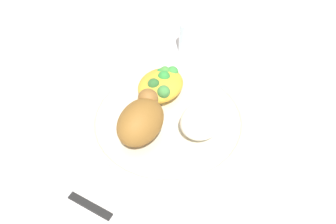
# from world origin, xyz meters

# --- Properties ---
(ground_plane) EXTENTS (2.00, 2.00, 0.00)m
(ground_plane) POSITION_xyz_m (0.00, 0.00, 0.00)
(ground_plane) COLOR silver
(plate) EXTENTS (0.30, 0.30, 0.02)m
(plate) POSITION_xyz_m (0.00, 0.00, 0.01)
(plate) COLOR beige
(plate) RESTS_ON ground_plane
(roasted_chicken) EXTENTS (0.11, 0.07, 0.07)m
(roasted_chicken) POSITION_xyz_m (-0.06, 0.02, 0.06)
(roasted_chicken) COLOR brown
(roasted_chicken) RESTS_ON plate
(rice_pile) EXTENTS (0.09, 0.07, 0.04)m
(rice_pile) POSITION_xyz_m (-0.00, -0.07, 0.04)
(rice_pile) COLOR white
(rice_pile) RESTS_ON plate
(mac_cheese_with_broccoli) EXTENTS (0.11, 0.09, 0.05)m
(mac_cheese_with_broccoli) POSITION_xyz_m (0.05, 0.05, 0.04)
(mac_cheese_with_broccoli) COLOR gold
(mac_cheese_with_broccoli) RESTS_ON plate
(fork) EXTENTS (0.02, 0.14, 0.01)m
(fork) POSITION_xyz_m (-0.19, 0.02, 0.00)
(fork) COLOR #B2B2B7
(fork) RESTS_ON ground_plane
(knife) EXTENTS (0.02, 0.19, 0.01)m
(knife) POSITION_xyz_m (-0.22, 0.06, 0.00)
(knife) COLOR black
(knife) RESTS_ON ground_plane
(water_glass) EXTENTS (0.06, 0.06, 0.08)m
(water_glass) POSITION_xyz_m (0.23, 0.07, 0.04)
(water_glass) COLOR silver
(water_glass) RESTS_ON ground_plane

